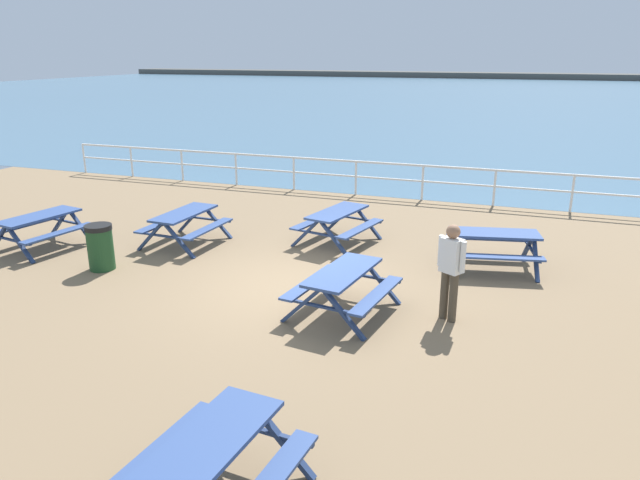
% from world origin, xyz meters
% --- Properties ---
extents(ground_plane, '(30.00, 24.00, 0.20)m').
position_xyz_m(ground_plane, '(0.00, 0.00, -0.10)').
color(ground_plane, '#846B4C').
extents(sea_band, '(142.00, 90.00, 0.01)m').
position_xyz_m(sea_band, '(0.00, 52.75, 0.00)').
color(sea_band, '#476B84').
rests_on(sea_band, ground).
extents(distant_shoreline, '(142.00, 6.00, 1.80)m').
position_xyz_m(distant_shoreline, '(0.00, 95.75, 0.00)').
color(distant_shoreline, '#4C4C47').
rests_on(distant_shoreline, ground).
extents(seaward_railing, '(23.07, 0.07, 1.08)m').
position_xyz_m(seaward_railing, '(-0.00, 7.75, 0.76)').
color(seaward_railing, white).
rests_on(seaward_railing, ground).
extents(picnic_table_near_left, '(1.75, 1.99, 0.80)m').
position_xyz_m(picnic_table_near_left, '(1.23, -0.77, 0.58)').
color(picnic_table_near_left, '#334C84').
rests_on(picnic_table_near_left, ground).
extents(picnic_table_near_right, '(2.08, 1.85, 0.80)m').
position_xyz_m(picnic_table_near_right, '(3.48, 2.38, 0.58)').
color(picnic_table_near_right, '#334C84').
rests_on(picnic_table_near_right, ground).
extents(picnic_table_mid_centre, '(1.69, 1.93, 0.80)m').
position_xyz_m(picnic_table_mid_centre, '(1.38, -5.56, 0.58)').
color(picnic_table_mid_centre, '#334C84').
rests_on(picnic_table_mid_centre, ground).
extents(picnic_table_far_right, '(1.63, 1.88, 0.80)m').
position_xyz_m(picnic_table_far_right, '(-3.37, 1.61, 0.58)').
color(picnic_table_far_right, '#334C84').
rests_on(picnic_table_far_right, ground).
extents(picnic_table_seaward, '(1.81, 2.04, 0.80)m').
position_xyz_m(picnic_table_seaward, '(-6.31, 0.26, 0.58)').
color(picnic_table_seaward, '#334C84').
rests_on(picnic_table_seaward, ground).
extents(picnic_table_corner, '(1.87, 2.09, 0.80)m').
position_xyz_m(picnic_table_corner, '(-0.07, 2.90, 0.58)').
color(picnic_table_corner, '#334C84').
rests_on(picnic_table_corner, ground).
extents(visitor, '(0.47, 0.36, 1.66)m').
position_xyz_m(visitor, '(2.97, -0.44, 0.95)').
color(visitor, '#4C4233').
rests_on(visitor, ground).
extents(litter_bin, '(0.55, 0.55, 0.95)m').
position_xyz_m(litter_bin, '(-4.11, -0.41, 0.48)').
color(litter_bin, '#1E4723').
rests_on(litter_bin, ground).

